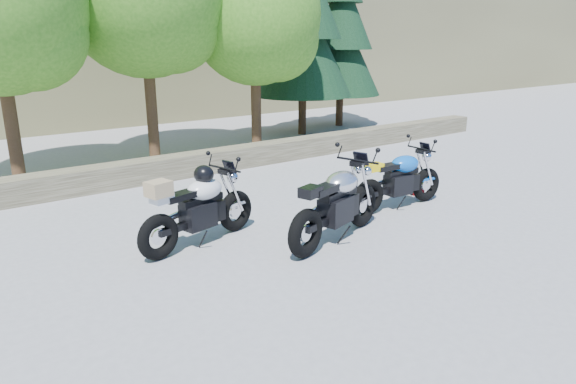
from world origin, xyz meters
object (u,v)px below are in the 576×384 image
Objects in this scene: white_bike at (198,207)px; blue_bike at (400,180)px; backpack at (416,185)px; silver_bike at (337,205)px.

blue_bike is at bearing -22.21° from white_bike.
white_bike is 3.83m from blue_bike.
blue_bike is 1.08m from backpack.
silver_bike is 2.08m from blue_bike.
white_bike is at bearing -160.63° from backpack.
silver_bike reaches higher than blue_bike.
blue_bike reaches higher than backpack.
silver_bike is at bearing -162.10° from blue_bike.
white_bike is at bearing 174.42° from blue_bike.
silver_bike is 1.07× the size of white_bike.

